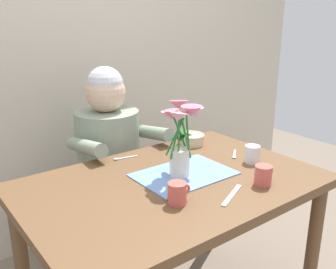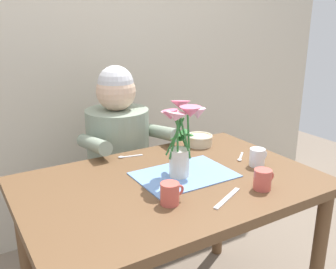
% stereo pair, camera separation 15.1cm
% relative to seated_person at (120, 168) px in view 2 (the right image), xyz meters
% --- Properties ---
extents(wood_panel_backdrop, '(4.00, 0.10, 2.50)m').
position_rel_seated_person_xyz_m(wood_panel_backdrop, '(-0.04, 0.43, 0.69)').
color(wood_panel_backdrop, beige).
rests_on(wood_panel_backdrop, ground_plane).
extents(dining_table, '(1.20, 0.80, 0.74)m').
position_rel_seated_person_xyz_m(dining_table, '(-0.04, -0.62, 0.08)').
color(dining_table, brown).
rests_on(dining_table, ground_plane).
extents(seated_person, '(0.45, 0.47, 1.14)m').
position_rel_seated_person_xyz_m(seated_person, '(0.00, 0.00, 0.00)').
color(seated_person, '#4C4C56').
rests_on(seated_person, ground_plane).
extents(striped_placemat, '(0.40, 0.28, 0.00)m').
position_rel_seated_person_xyz_m(striped_placemat, '(0.03, -0.60, 0.18)').
color(striped_placemat, '#6B93D1').
rests_on(striped_placemat, dining_table).
extents(flower_vase, '(0.24, 0.23, 0.31)m').
position_rel_seated_person_xyz_m(flower_vase, '(0.01, -0.60, 0.37)').
color(flower_vase, silver).
rests_on(flower_vase, dining_table).
extents(ceramic_bowl, '(0.14, 0.14, 0.06)m').
position_rel_seated_person_xyz_m(ceramic_bowl, '(0.31, -0.32, 0.21)').
color(ceramic_bowl, beige).
rests_on(ceramic_bowl, dining_table).
extents(dinner_knife, '(0.18, 0.10, 0.00)m').
position_rel_seated_person_xyz_m(dinner_knife, '(0.05, -0.86, 0.18)').
color(dinner_knife, silver).
rests_on(dinner_knife, dining_table).
extents(coffee_cup, '(0.09, 0.07, 0.08)m').
position_rel_seated_person_xyz_m(coffee_cup, '(0.22, -0.87, 0.22)').
color(coffee_cup, '#CC564C').
rests_on(coffee_cup, dining_table).
extents(ceramic_mug, '(0.09, 0.07, 0.08)m').
position_rel_seated_person_xyz_m(ceramic_mug, '(0.37, -0.68, 0.22)').
color(ceramic_mug, silver).
rests_on(ceramic_mug, dining_table).
extents(tea_cup, '(0.09, 0.07, 0.08)m').
position_rel_seated_person_xyz_m(tea_cup, '(-0.15, -0.78, 0.22)').
color(tea_cup, '#CC564C').
rests_on(tea_cup, dining_table).
extents(spoon_0, '(0.12, 0.04, 0.01)m').
position_rel_seated_person_xyz_m(spoon_0, '(-0.08, -0.28, 0.18)').
color(spoon_0, silver).
rests_on(spoon_0, dining_table).
extents(spoon_1, '(0.10, 0.09, 0.01)m').
position_rel_seated_person_xyz_m(spoon_1, '(0.36, -0.58, 0.18)').
color(spoon_1, silver).
rests_on(spoon_1, dining_table).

